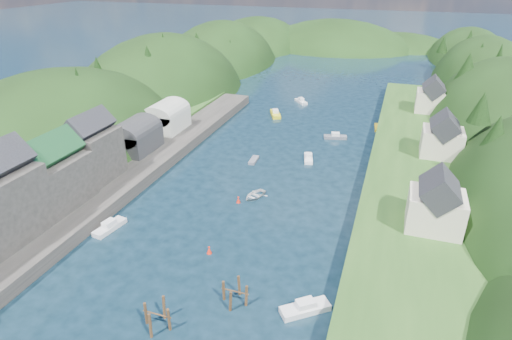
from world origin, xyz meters
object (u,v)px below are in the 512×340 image
(piling_cluster_far, at_px, (235,295))
(channel_buoy_near, at_px, (209,250))
(channel_buoy_far, at_px, (238,200))
(piling_cluster_near, at_px, (158,318))

(piling_cluster_far, distance_m, channel_buoy_near, 9.81)
(channel_buoy_far, bearing_deg, channel_buoy_near, -85.41)
(channel_buoy_near, distance_m, channel_buoy_far, 13.66)
(piling_cluster_far, xyz_separation_m, channel_buoy_near, (-6.49, 7.33, -0.58))
(piling_cluster_near, xyz_separation_m, piling_cluster_far, (6.31, 5.94, -0.14))
(piling_cluster_near, relative_size, piling_cluster_far, 1.08)
(piling_cluster_near, xyz_separation_m, channel_buoy_far, (-1.28, 26.88, -0.71))
(channel_buoy_near, xyz_separation_m, channel_buoy_far, (-1.09, 13.61, 0.00))
(piling_cluster_near, relative_size, channel_buoy_near, 3.20)
(piling_cluster_near, distance_m, channel_buoy_far, 26.92)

